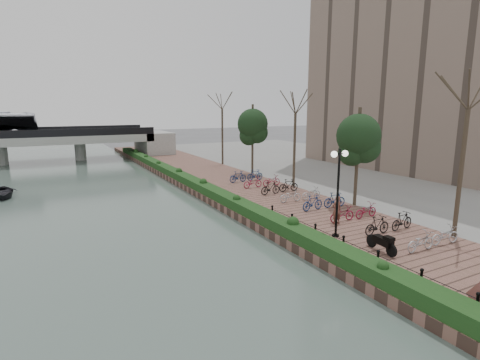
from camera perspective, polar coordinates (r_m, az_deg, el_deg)
ground at (r=15.42m, az=19.25°, el=-16.60°), size 220.00×220.00×0.00m
promenade at (r=30.95m, az=0.48°, el=-1.57°), size 8.00×75.00×0.50m
inland_pavement at (r=40.88m, az=20.65°, el=0.81°), size 24.00×75.00×0.50m
hedge at (r=31.69m, az=-7.10°, el=-0.34°), size 1.10×56.00×0.60m
chain_fence at (r=17.26m, az=17.76°, el=-10.38°), size 0.10×14.10×0.70m
lamppost at (r=19.17m, az=14.80°, el=0.98°), size 1.02×0.32×4.50m
motorcycle at (r=18.41m, az=20.74°, el=-8.75°), size 0.66×1.62×0.99m
pedestrian at (r=21.81m, az=14.51°, el=-4.44°), size 0.63×0.45×1.63m
bicycle_parking at (r=25.77m, az=11.02°, el=-2.70°), size 2.40×19.89×1.00m
street_trees at (r=28.64m, az=12.21°, el=4.14°), size 3.20×37.12×6.80m
boat at (r=35.00m, az=-32.77°, el=-1.57°), size 3.57×4.45×0.82m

